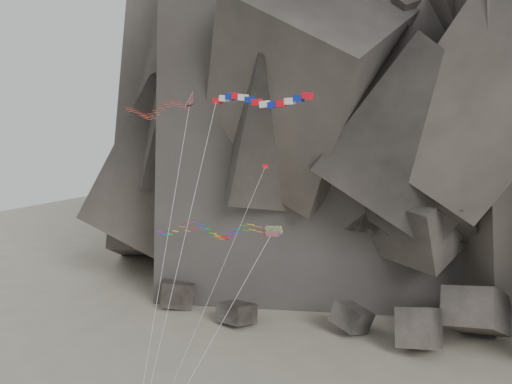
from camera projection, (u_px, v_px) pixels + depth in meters
The scene contains 6 objects.
headland at pixel (423, 53), 105.54m from camera, with size 110.00×70.00×84.00m, color #544C45, non-canonical shape.
boulder_field at pixel (422, 328), 77.06m from camera, with size 77.99×17.63×9.37m.
delta_kite at pixel (153, 109), 55.18m from camera, with size 11.43×13.85×31.91m.
banner_kite at pixel (257, 102), 44.99m from camera, with size 11.88×10.73×31.48m.
parafoil_kite at pixel (207, 230), 52.63m from camera, with size 15.37×12.79×20.47m.
pennant_kite at pixel (223, 266), 46.42m from camera, with size 6.92×10.99×25.58m.
Camera 1 is at (25.19, -39.63, 31.54)m, focal length 40.00 mm.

